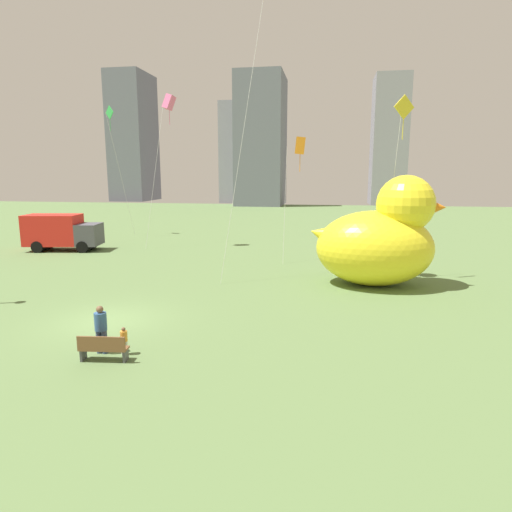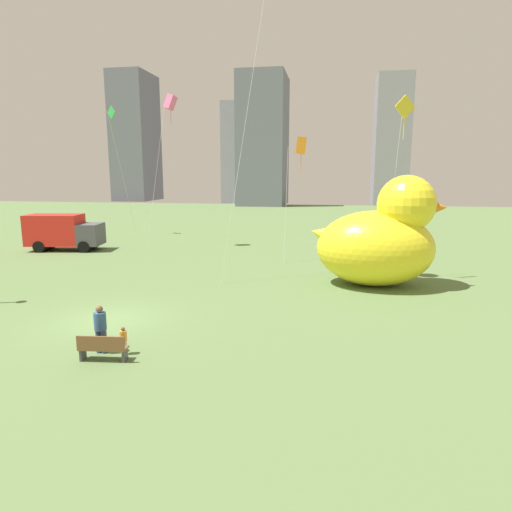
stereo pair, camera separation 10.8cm
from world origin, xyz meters
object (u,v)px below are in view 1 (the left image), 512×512
object	(u,v)px
person_adult	(101,327)
person_child	(124,339)
giant_inflatable_duck	(379,239)
kite_pink	(169,103)
box_truck	(62,232)
park_bench	(103,348)
kite_green	(111,118)
kite_yellow	(403,114)
kite_orange	(300,146)

from	to	relation	value
person_adult	person_child	size ratio (longest dim) A/B	1.73
giant_inflatable_duck	kite_pink	xyz separation A→B (m)	(-15.40, 10.32, 8.91)
person_adult	box_truck	size ratio (longest dim) A/B	0.28
park_bench	kite_green	size ratio (longest dim) A/B	0.13
box_truck	kite_pink	xyz separation A→B (m)	(8.15, 3.00, 10.01)
kite_pink	kite_green	bearing A→B (deg)	142.91
kite_green	person_adult	bearing A→B (deg)	-64.49
park_bench	person_adult	xyz separation A→B (m)	(-0.39, 0.65, 0.45)
box_truck	person_adult	bearing A→B (deg)	-54.36
giant_inflatable_duck	kite_pink	bearing A→B (deg)	146.17
kite_green	park_bench	bearing A→B (deg)	-64.36
kite_yellow	giant_inflatable_duck	bearing A→B (deg)	-128.79
giant_inflatable_duck	box_truck	xyz separation A→B (m)	(-23.54, 7.31, -1.10)
park_bench	kite_yellow	distance (m)	19.18
park_bench	kite_green	xyz separation A→B (m)	(-13.56, 28.24, 10.69)
person_adult	kite_orange	world-z (taller)	kite_orange
box_truck	kite_green	world-z (taller)	kite_green
box_truck	kite_green	xyz separation A→B (m)	(0.11, 9.08, 9.72)
person_child	kite_green	bearing A→B (deg)	116.87
kite_yellow	kite_green	xyz separation A→B (m)	(-24.48, 15.09, 1.99)
kite_orange	kite_yellow	bearing A→B (deg)	-38.13
park_bench	box_truck	size ratio (longest dim) A/B	0.27
park_bench	person_child	xyz separation A→B (m)	(0.42, 0.65, 0.06)
kite_pink	box_truck	bearing A→B (deg)	-159.76
giant_inflatable_duck	kite_green	distance (m)	29.87
giant_inflatable_duck	kite_green	size ratio (longest dim) A/B	0.58
park_bench	kite_pink	world-z (taller)	kite_pink
giant_inflatable_duck	kite_orange	bearing A→B (deg)	129.07
kite_orange	box_truck	bearing A→B (deg)	175.58
person_child	giant_inflatable_duck	xyz separation A→B (m)	(9.46, 11.20, 2.01)
kite_yellow	kite_green	size ratio (longest dim) A/B	0.83
person_child	box_truck	xyz separation A→B (m)	(-14.08, 18.51, 0.90)
person_adult	kite_pink	xyz separation A→B (m)	(-5.13, 21.52, 10.52)
park_bench	kite_orange	bearing A→B (deg)	73.87
park_bench	box_truck	bearing A→B (deg)	125.49
kite_green	kite_pink	distance (m)	10.08
park_bench	giant_inflatable_duck	size ratio (longest dim) A/B	0.22
box_truck	kite_pink	world-z (taller)	kite_pink
kite_orange	kite_green	xyz separation A→B (m)	(-18.68, 10.54, 3.34)
person_child	kite_pink	world-z (taller)	kite_pink
kite_yellow	kite_orange	world-z (taller)	kite_yellow
box_truck	kite_yellow	world-z (taller)	kite_yellow
kite_orange	kite_green	size ratio (longest dim) A/B	0.68
kite_green	giant_inflatable_duck	bearing A→B (deg)	-34.98
kite_yellow	kite_orange	xyz separation A→B (m)	(-5.81, 4.56, -1.35)
giant_inflatable_duck	kite_pink	world-z (taller)	kite_pink
person_adult	kite_pink	size ratio (longest dim) A/B	0.14
kite_yellow	kite_orange	distance (m)	7.50
person_adult	person_child	world-z (taller)	person_adult
giant_inflatable_duck	person_child	bearing A→B (deg)	-130.19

